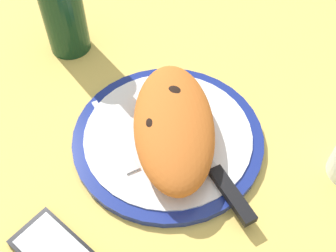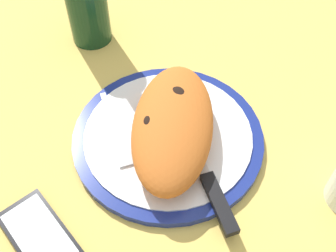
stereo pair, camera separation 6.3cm
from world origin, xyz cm
name	(u,v)px [view 1 (the left image)]	position (x,y,z in cm)	size (l,w,h in cm)	color
ground_plane	(168,145)	(0.00, 0.00, -1.50)	(150.00, 150.00, 3.00)	#DBB756
plate	(168,137)	(0.00, 0.00, 0.78)	(30.43, 30.43, 1.63)	navy
calzone	(174,124)	(1.00, 0.55, 4.96)	(27.18, 18.89, 6.64)	#C16023
fork	(117,141)	(-1.23, -8.06, 1.83)	(15.55, 3.66, 0.40)	silver
knife	(219,177)	(10.24, 4.10, 2.11)	(23.92, 4.90, 1.20)	silver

